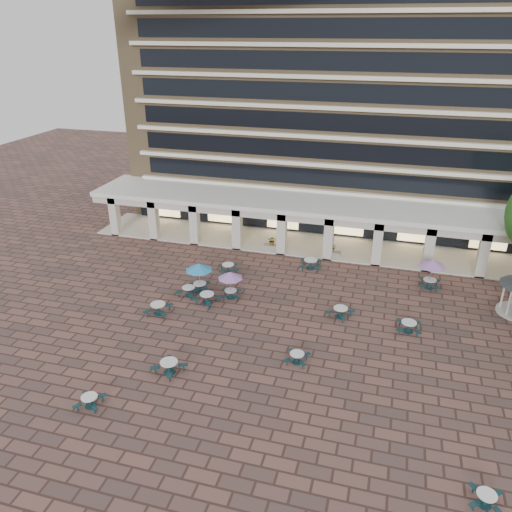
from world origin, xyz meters
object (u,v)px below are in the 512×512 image
object	(u,v)px
picnic_table_2	(297,357)
planter_right	(332,251)
picnic_table_1	(169,366)
picnic_table_0	(90,400)
planter_left	(272,244)

from	to	relation	value
picnic_table_2	planter_right	bearing A→B (deg)	93.58
picnic_table_1	picnic_table_2	bearing A→B (deg)	42.67
picnic_table_1	picnic_table_2	world-z (taller)	picnic_table_1
picnic_table_2	picnic_table_0	bearing A→B (deg)	-142.12
picnic_table_2	planter_right	world-z (taller)	planter_right
planter_left	picnic_table_2	bearing A→B (deg)	-70.72
picnic_table_2	planter_left	world-z (taller)	planter_left
picnic_table_1	planter_left	world-z (taller)	planter_left
picnic_table_0	planter_left	world-z (taller)	planter_left
picnic_table_0	planter_right	world-z (taller)	planter_right
planter_left	planter_right	xyz separation A→B (m)	(5.61, -0.00, -0.02)
picnic_table_1	picnic_table_2	size ratio (longest dim) A/B	1.36
picnic_table_2	planter_left	distance (m)	17.13
picnic_table_1	picnic_table_2	xyz separation A→B (m)	(7.17, 3.07, -0.08)
picnic_table_1	planter_left	size ratio (longest dim) A/B	1.43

